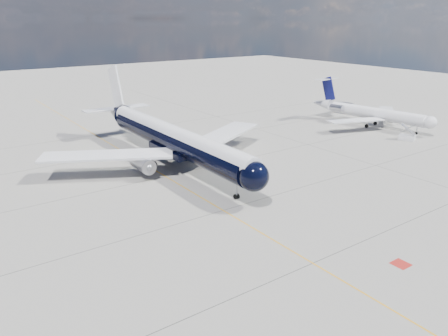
{
  "coord_description": "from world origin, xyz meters",
  "views": [
    {
      "loc": [
        -28.29,
        -30.05,
        22.36
      ],
      "look_at": [
        2.65,
        13.56,
        4.0
      ],
      "focal_mm": 35.0,
      "sensor_mm": 36.0,
      "label": 1
    }
  ],
  "objects": [
    {
      "name": "ground",
      "position": [
        0.0,
        30.0,
        0.0
      ],
      "size": [
        320.0,
        320.0,
        0.0
      ],
      "primitive_type": "plane",
      "color": "gray",
      "rests_on": "ground"
    },
    {
      "name": "red_marking",
      "position": [
        6.8,
        -10.0,
        0.0
      ],
      "size": [
        1.6,
        1.6,
        0.01
      ],
      "primitive_type": "cube",
      "color": "maroon",
      "rests_on": "ground"
    },
    {
      "name": "taxiway_centerline",
      "position": [
        0.0,
        25.0,
        0.0
      ],
      "size": [
        0.16,
        160.0,
        0.01
      ],
      "primitive_type": "cube",
      "color": "orange",
      "rests_on": "ground"
    },
    {
      "name": "boarding_stair",
      "position": [
        48.4,
        16.38,
        0.6
      ],
      "size": [
        3.31,
        3.63,
        3.26
      ],
      "rotation": [
        0.0,
        0.0,
        0.39
      ],
      "color": "white",
      "rests_on": "ground"
    },
    {
      "name": "regional_jet",
      "position": [
        51.71,
        28.31,
        3.1
      ],
      "size": [
        24.95,
        28.92,
        9.81
      ],
      "rotation": [
        0.0,
        0.0,
        0.15
      ],
      "color": "white",
      "rests_on": "ground"
    },
    {
      "name": "main_airliner",
      "position": [
        3.62,
        29.75,
        4.38
      ],
      "size": [
        40.13,
        48.72,
        14.1
      ],
      "rotation": [
        0.0,
        0.0,
        -0.01
      ],
      "color": "black",
      "rests_on": "ground"
    }
  ]
}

